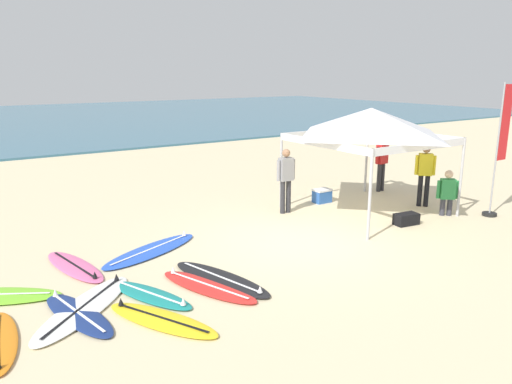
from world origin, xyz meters
name	(u,v)px	position (x,y,z in m)	size (l,w,h in m)	color
ground_plane	(297,242)	(0.00, 0.00, 0.00)	(80.00, 80.00, 0.00)	beige
sea	(31,120)	(0.00, 32.59, 0.05)	(80.00, 36.00, 0.10)	#386B84
canopy_tent	(371,122)	(3.03, 0.87, 2.39)	(3.39, 3.39, 2.75)	#B7B7BC
surfboard_white	(85,307)	(-4.76, -0.65, 0.04)	(2.25, 2.13, 0.19)	white
surfboard_blue	(151,250)	(-2.93, 1.17, 0.04)	(2.57, 1.59, 0.19)	blue
surfboard_black	(221,279)	(-2.43, -0.89, 0.04)	(1.18, 2.38, 0.19)	black
surfboard_yellow	(161,320)	(-3.91, -1.68, 0.04)	(1.40, 2.05, 0.19)	yellow
surfboard_pink	(75,266)	(-4.47, 1.16, 0.04)	(0.93, 2.14, 0.19)	pink
surfboard_teal	(151,295)	(-3.72, -0.81, 0.04)	(1.13, 1.85, 0.19)	#19847F
surfboard_navy	(78,314)	(-4.91, -0.81, 0.04)	(0.91, 2.01, 0.19)	navy
surfboard_red	(208,286)	(-2.78, -1.04, 0.04)	(1.23, 2.16, 0.19)	red
person_yellow	(425,171)	(4.73, 0.38, 0.99)	(0.42, 0.41, 1.71)	black
person_grey	(286,176)	(1.15, 1.96, 0.99)	(0.55, 0.24, 1.71)	#2D2D33
person_red	(382,160)	(5.10, 2.27, 0.99)	(0.55, 0.26, 1.71)	#2D2D33
person_green	(447,191)	(4.49, -0.54, 0.66)	(0.45, 0.40, 1.20)	#383842
banner_flag	(499,156)	(5.53, -1.20, 1.57)	(0.60, 0.36, 3.40)	#99999E
gear_bag_near_tent	(406,219)	(3.00, -0.50, 0.14)	(0.60, 0.32, 0.28)	black
cooler_box	(322,196)	(2.67, 2.24, 0.20)	(0.50, 0.36, 0.39)	#2D60B7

